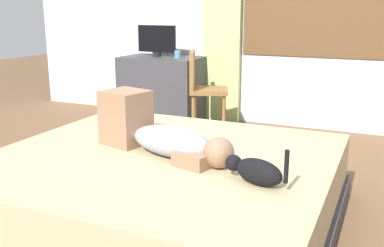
{
  "coord_description": "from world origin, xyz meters",
  "views": [
    {
      "loc": [
        1.18,
        -2.3,
        1.27
      ],
      "look_at": [
        0.09,
        0.1,
        0.59
      ],
      "focal_mm": 41.52,
      "sensor_mm": 36.0,
      "label": 1
    }
  ],
  "objects_px": {
    "person_lying": "(159,133)",
    "cup": "(178,54)",
    "bed": "(163,189)",
    "chair_by_desk": "(202,86)",
    "cat": "(256,171)",
    "tv_monitor": "(157,40)",
    "desk": "(162,89)"
  },
  "relations": [
    {
      "from": "tv_monitor",
      "to": "person_lying",
      "type": "bearing_deg",
      "value": -61.14
    },
    {
      "from": "chair_by_desk",
      "to": "desk",
      "type": "bearing_deg",
      "value": 150.98
    },
    {
      "from": "person_lying",
      "to": "chair_by_desk",
      "type": "bearing_deg",
      "value": 105.56
    },
    {
      "from": "bed",
      "to": "chair_by_desk",
      "type": "xyz_separation_m",
      "value": [
        -0.56,
        1.91,
        0.29
      ]
    },
    {
      "from": "person_lying",
      "to": "chair_by_desk",
      "type": "xyz_separation_m",
      "value": [
        -0.52,
        1.88,
        -0.04
      ]
    },
    {
      "from": "desk",
      "to": "cup",
      "type": "bearing_deg",
      "value": -18.6
    },
    {
      "from": "desk",
      "to": "cat",
      "type": "bearing_deg",
      "value": -53.53
    },
    {
      "from": "person_lying",
      "to": "chair_by_desk",
      "type": "height_order",
      "value": "chair_by_desk"
    },
    {
      "from": "bed",
      "to": "cat",
      "type": "bearing_deg",
      "value": -19.06
    },
    {
      "from": "person_lying",
      "to": "cup",
      "type": "bearing_deg",
      "value": 113.37
    },
    {
      "from": "person_lying",
      "to": "cat",
      "type": "distance_m",
      "value": 0.71
    },
    {
      "from": "person_lying",
      "to": "tv_monitor",
      "type": "relative_size",
      "value": 1.95
    },
    {
      "from": "bed",
      "to": "chair_by_desk",
      "type": "relative_size",
      "value": 2.33
    },
    {
      "from": "cup",
      "to": "chair_by_desk",
      "type": "distance_m",
      "value": 0.57
    },
    {
      "from": "desk",
      "to": "tv_monitor",
      "type": "bearing_deg",
      "value": 180.0
    },
    {
      "from": "tv_monitor",
      "to": "cup",
      "type": "height_order",
      "value": "tv_monitor"
    },
    {
      "from": "person_lying",
      "to": "tv_monitor",
      "type": "xyz_separation_m",
      "value": [
        -1.24,
        2.24,
        0.37
      ]
    },
    {
      "from": "cat",
      "to": "desk",
      "type": "distance_m",
      "value": 3.1
    },
    {
      "from": "chair_by_desk",
      "to": "person_lying",
      "type": "bearing_deg",
      "value": -74.44
    },
    {
      "from": "cup",
      "to": "chair_by_desk",
      "type": "xyz_separation_m",
      "value": [
        0.41,
        -0.28,
        -0.28
      ]
    },
    {
      "from": "bed",
      "to": "desk",
      "type": "bearing_deg",
      "value": 118.07
    },
    {
      "from": "bed",
      "to": "desk",
      "type": "height_order",
      "value": "desk"
    },
    {
      "from": "cat",
      "to": "tv_monitor",
      "type": "xyz_separation_m",
      "value": [
        -1.9,
        2.49,
        0.42
      ]
    },
    {
      "from": "person_lying",
      "to": "cat",
      "type": "bearing_deg",
      "value": -20.39
    },
    {
      "from": "desk",
      "to": "chair_by_desk",
      "type": "height_order",
      "value": "chair_by_desk"
    },
    {
      "from": "cat",
      "to": "tv_monitor",
      "type": "bearing_deg",
      "value": 127.38
    },
    {
      "from": "bed",
      "to": "tv_monitor",
      "type": "relative_size",
      "value": 4.16
    },
    {
      "from": "cat",
      "to": "tv_monitor",
      "type": "height_order",
      "value": "tv_monitor"
    },
    {
      "from": "person_lying",
      "to": "cup",
      "type": "height_order",
      "value": "cup"
    },
    {
      "from": "person_lying",
      "to": "tv_monitor",
      "type": "distance_m",
      "value": 2.59
    },
    {
      "from": "bed",
      "to": "cup",
      "type": "relative_size",
      "value": 23.08
    },
    {
      "from": "desk",
      "to": "person_lying",
      "type": "bearing_deg",
      "value": -62.37
    }
  ]
}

